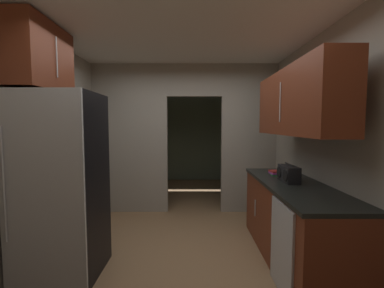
{
  "coord_description": "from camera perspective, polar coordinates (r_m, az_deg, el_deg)",
  "views": [
    {
      "loc": [
        0.13,
        -2.88,
        1.57
      ],
      "look_at": [
        0.13,
        1.13,
        1.28
      ],
      "focal_mm": 24.28,
      "sensor_mm": 36.0,
      "label": 1
    }
  ],
  "objects": [
    {
      "name": "adjoining_room_shell",
      "position": [
        6.55,
        -1.17,
        2.01
      ],
      "size": [
        3.26,
        2.81,
        2.64
      ],
      "color": "slate",
      "rests_on": "ground"
    },
    {
      "name": "upper_cabinet_counterside",
      "position": [
        3.14,
        21.96,
        8.52
      ],
      "size": [
        0.36,
        1.82,
        0.73
      ],
      "color": "maroon"
    },
    {
      "name": "refrigerator",
      "position": [
        3.03,
        -26.72,
        -8.1
      ],
      "size": [
        0.77,
        0.75,
        1.9
      ],
      "color": "black",
      "rests_on": "ground"
    },
    {
      "name": "book_stack",
      "position": [
        3.61,
        17.72,
        -6.08
      ],
      "size": [
        0.14,
        0.18,
        0.06
      ],
      "color": "#388C47",
      "rests_on": "lower_cabinet_run"
    },
    {
      "name": "ground",
      "position": [
        3.28,
        -2.56,
        -24.42
      ],
      "size": [
        20.0,
        20.0,
        0.0
      ],
      "primitive_type": "plane",
      "color": "#93704C"
    },
    {
      "name": "dishwasher",
      "position": [
        2.74,
        19.07,
        -20.82
      ],
      "size": [
        0.02,
        0.56,
        0.85
      ],
      "color": "#B7BABC",
      "rests_on": "ground"
    },
    {
      "name": "boombox",
      "position": [
        3.25,
        20.44,
        -6.14
      ],
      "size": [
        0.16,
        0.35,
        0.22
      ],
      "color": "black",
      "rests_on": "lower_cabinet_run"
    },
    {
      "name": "kitchen_partition",
      "position": [
        4.66,
        -2.31,
        2.17
      ],
      "size": [
        3.26,
        0.12,
        2.64
      ],
      "color": "#9E998C",
      "rests_on": "ground"
    },
    {
      "name": "kitchen_flank_right",
      "position": [
        2.96,
        31.49,
        -1.31
      ],
      "size": [
        0.1,
        4.27,
        2.64
      ],
      "primitive_type": "cube",
      "color": "#9E998C",
      "rests_on": "ground"
    },
    {
      "name": "upper_cabinet_fridgeside",
      "position": [
        3.24,
        -30.54,
        16.12
      ],
      "size": [
        0.36,
        0.84,
        0.69
      ],
      "color": "maroon"
    },
    {
      "name": "lower_cabinet_run",
      "position": [
        3.32,
        21.28,
        -15.71
      ],
      "size": [
        0.67,
        2.02,
        0.91
      ],
      "color": "maroon",
      "rests_on": "ground"
    },
    {
      "name": "kitchen_overhead_slab",
      "position": [
        3.58,
        -2.3,
        22.03
      ],
      "size": [
        3.66,
        7.55,
        0.06
      ],
      "primitive_type": "cube",
      "color": "silver"
    },
    {
      "name": "kitchen_flank_left",
      "position": [
        3.11,
        -35.69,
        -1.25
      ],
      "size": [
        0.1,
        4.27,
        2.64
      ],
      "primitive_type": "cube",
      "color": "#9E998C",
      "rests_on": "ground"
    }
  ]
}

